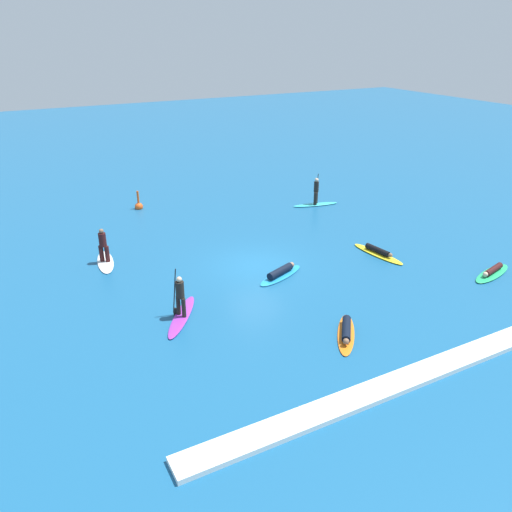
% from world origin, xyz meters
% --- Properties ---
extents(ground_plane, '(120.00, 120.00, 0.00)m').
position_xyz_m(ground_plane, '(0.00, 0.00, 0.00)').
color(ground_plane, '#195684').
rests_on(ground_plane, ground).
extents(surfer_on_yellow_board, '(1.05, 3.22, 0.39)m').
position_xyz_m(surfer_on_yellow_board, '(6.05, -1.78, 0.13)').
color(surfer_on_yellow_board, yellow).
rests_on(surfer_on_yellow_board, ground_plane).
extents(surfer_on_blue_board, '(2.90, 1.74, 0.44)m').
position_xyz_m(surfer_on_blue_board, '(0.48, -1.55, 0.16)').
color(surfer_on_blue_board, '#1E8CD1').
rests_on(surfer_on_blue_board, ground_plane).
extents(surfer_on_green_board, '(2.96, 1.45, 0.38)m').
position_xyz_m(surfer_on_green_board, '(9.26, -6.00, 0.12)').
color(surfer_on_green_board, '#23B266').
rests_on(surfer_on_green_board, ground_plane).
extents(surfer_on_purple_board, '(2.37, 3.01, 2.06)m').
position_xyz_m(surfer_on_purple_board, '(-4.86, -2.87, 0.45)').
color(surfer_on_purple_board, purple).
rests_on(surfer_on_purple_board, ground_plane).
extents(surfer_on_white_board, '(1.15, 2.82, 1.78)m').
position_xyz_m(surfer_on_white_board, '(-6.37, 3.71, 0.47)').
color(surfer_on_white_board, white).
rests_on(surfer_on_white_board, ground_plane).
extents(surfer_on_teal_board, '(3.05, 1.19, 2.04)m').
position_xyz_m(surfer_on_teal_board, '(7.66, 6.25, 0.46)').
color(surfer_on_teal_board, '#33C6CC').
rests_on(surfer_on_teal_board, ground_plane).
extents(surfer_on_orange_board, '(2.24, 2.63, 0.40)m').
position_xyz_m(surfer_on_orange_board, '(0.14, -6.95, 0.15)').
color(surfer_on_orange_board, orange).
rests_on(surfer_on_orange_board, ground_plane).
extents(marker_buoy, '(0.52, 0.52, 1.29)m').
position_xyz_m(marker_buoy, '(-2.65, 10.91, 0.19)').
color(marker_buoy, '#E55119').
rests_on(marker_buoy, ground_plane).
extents(wave_crest, '(15.52, 0.90, 0.18)m').
position_xyz_m(wave_crest, '(0.00, -10.06, 0.09)').
color(wave_crest, white).
rests_on(wave_crest, ground_plane).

